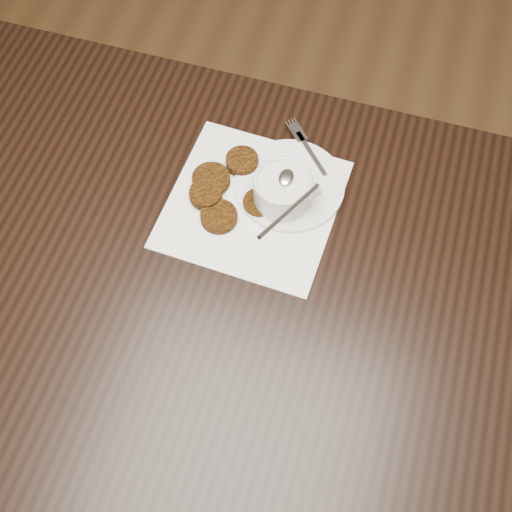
{
  "coord_description": "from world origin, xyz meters",
  "views": [
    {
      "loc": [
        0.17,
        -0.3,
        1.71
      ],
      "look_at": [
        0.03,
        0.16,
        0.8
      ],
      "focal_mm": 45.27,
      "sensor_mm": 36.0,
      "label": 1
    }
  ],
  "objects_px": {
    "table": "(202,357)",
    "napkin": "(253,204)",
    "plate_with_patty": "(290,183)",
    "sauce_ramekin": "(283,180)"
  },
  "relations": [
    {
      "from": "napkin",
      "to": "sauce_ramekin",
      "type": "bearing_deg",
      "value": 20.73
    },
    {
      "from": "table",
      "to": "napkin",
      "type": "bearing_deg",
      "value": 70.93
    },
    {
      "from": "table",
      "to": "napkin",
      "type": "relative_size",
      "value": 4.97
    },
    {
      "from": "table",
      "to": "sauce_ramekin",
      "type": "bearing_deg",
      "value": 60.98
    },
    {
      "from": "napkin",
      "to": "sauce_ramekin",
      "type": "height_order",
      "value": "sauce_ramekin"
    },
    {
      "from": "table",
      "to": "sauce_ramekin",
      "type": "height_order",
      "value": "sauce_ramekin"
    },
    {
      "from": "table",
      "to": "plate_with_patty",
      "type": "xyz_separation_m",
      "value": [
        0.11,
        0.23,
        0.39
      ]
    },
    {
      "from": "napkin",
      "to": "sauce_ramekin",
      "type": "xyz_separation_m",
      "value": [
        0.05,
        0.02,
        0.07
      ]
    },
    {
      "from": "napkin",
      "to": "plate_with_patty",
      "type": "xyz_separation_m",
      "value": [
        0.05,
        0.05,
        0.01
      ]
    },
    {
      "from": "napkin",
      "to": "sauce_ramekin",
      "type": "relative_size",
      "value": 2.13
    }
  ]
}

